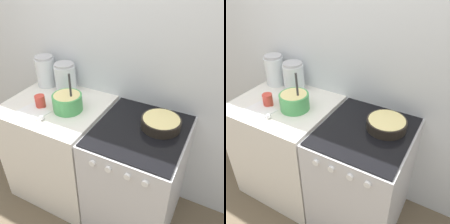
# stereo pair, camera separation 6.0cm
# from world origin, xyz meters

# --- Properties ---
(wall_back) EXTENTS (4.53, 0.05, 2.40)m
(wall_back) POSITION_xyz_m (0.00, 0.71, 1.20)
(wall_back) COLOR silver
(wall_back) RESTS_ON ground_plane
(countertop_cabinet) EXTENTS (0.77, 0.68, 0.90)m
(countertop_cabinet) POSITION_xyz_m (-0.38, 0.34, 0.45)
(countertop_cabinet) COLOR silver
(countertop_cabinet) RESTS_ON ground_plane
(stove) EXTENTS (0.62, 0.70, 0.90)m
(stove) POSITION_xyz_m (0.33, 0.34, 0.45)
(stove) COLOR silver
(stove) RESTS_ON ground_plane
(mixing_bowl) EXTENTS (0.22, 0.22, 0.30)m
(mixing_bowl) POSITION_xyz_m (-0.25, 0.32, 0.97)
(mixing_bowl) COLOR #4CA559
(mixing_bowl) RESTS_ON countertop_cabinet
(baking_pan) EXTENTS (0.27, 0.27, 0.07)m
(baking_pan) POSITION_xyz_m (0.44, 0.43, 0.94)
(baking_pan) COLOR black
(baking_pan) RESTS_ON stove
(storage_jar_left) EXTENTS (0.16, 0.16, 0.26)m
(storage_jar_left) POSITION_xyz_m (-0.65, 0.57, 1.02)
(storage_jar_left) COLOR silver
(storage_jar_left) RESTS_ON countertop_cabinet
(storage_jar_middle) EXTENTS (0.17, 0.17, 0.24)m
(storage_jar_middle) POSITION_xyz_m (-0.44, 0.57, 1.00)
(storage_jar_middle) COLOR silver
(storage_jar_middle) RESTS_ON countertop_cabinet
(tin_can) EXTENTS (0.08, 0.08, 0.09)m
(tin_can) POSITION_xyz_m (-0.46, 0.26, 0.95)
(tin_can) COLOR #CC3F33
(tin_can) RESTS_ON countertop_cabinet
(recipe_page) EXTENTS (0.25, 0.25, 0.01)m
(recipe_page) POSITION_xyz_m (-0.46, 0.15, 0.91)
(recipe_page) COLOR white
(recipe_page) RESTS_ON countertop_cabinet
(measuring_spoon) EXTENTS (0.12, 0.04, 0.04)m
(measuring_spoon) POSITION_xyz_m (-0.35, 0.13, 0.92)
(measuring_spoon) COLOR white
(measuring_spoon) RESTS_ON countertop_cabinet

